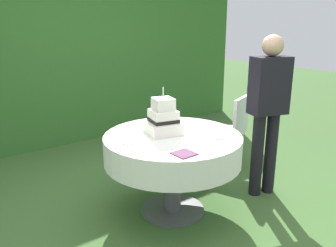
# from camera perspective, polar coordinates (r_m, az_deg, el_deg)

# --- Properties ---
(ground_plane) EXTENTS (20.00, 20.00, 0.00)m
(ground_plane) POSITION_cam_1_polar(r_m,az_deg,el_deg) (3.43, 0.73, -13.84)
(ground_plane) COLOR #3D602D
(foliage_hedge) EXTENTS (6.20, 0.43, 2.47)m
(foliage_hedge) POSITION_cam_1_polar(r_m,az_deg,el_deg) (5.26, -17.10, 10.37)
(foliage_hedge) COLOR #336628
(foliage_hedge) RESTS_ON ground_plane
(cake_table) EXTENTS (1.23, 1.23, 0.75)m
(cake_table) POSITION_cam_1_polar(r_m,az_deg,el_deg) (3.16, 0.77, -4.20)
(cake_table) COLOR #4C4C51
(cake_table) RESTS_ON ground_plane
(wedding_cake) EXTENTS (0.35, 0.35, 0.42)m
(wedding_cake) POSITION_cam_1_polar(r_m,az_deg,el_deg) (3.14, -0.72, 0.64)
(wedding_cake) COLOR white
(wedding_cake) RESTS_ON cake_table
(serving_plate_near) EXTENTS (0.12, 0.12, 0.01)m
(serving_plate_near) POSITION_cam_1_polar(r_m,az_deg,el_deg) (3.09, 8.04, -2.15)
(serving_plate_near) COLOR white
(serving_plate_near) RESTS_ON cake_table
(serving_plate_far) EXTENTS (0.11, 0.11, 0.01)m
(serving_plate_far) POSITION_cam_1_polar(r_m,az_deg,el_deg) (2.94, -6.41, -3.08)
(serving_plate_far) COLOR white
(serving_plate_far) RESTS_ON cake_table
(serving_plate_left) EXTENTS (0.15, 0.15, 0.01)m
(serving_plate_left) POSITION_cam_1_polar(r_m,az_deg,el_deg) (3.50, 2.94, 0.23)
(serving_plate_left) COLOR white
(serving_plate_left) RESTS_ON cake_table
(napkin_stack) EXTENTS (0.16, 0.16, 0.01)m
(napkin_stack) POSITION_cam_1_polar(r_m,az_deg,el_deg) (2.69, 2.63, -4.89)
(napkin_stack) COLOR #603856
(napkin_stack) RESTS_ON cake_table
(garden_chair) EXTENTS (0.52, 0.52, 0.89)m
(garden_chair) POSITION_cam_1_polar(r_m,az_deg,el_deg) (4.16, 10.28, -0.43)
(garden_chair) COLOR white
(garden_chair) RESTS_ON ground_plane
(standing_person) EXTENTS (0.40, 0.30, 1.60)m
(standing_person) POSITION_cam_1_polar(r_m,az_deg,el_deg) (3.55, 15.85, 2.80)
(standing_person) COLOR black
(standing_person) RESTS_ON ground_plane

